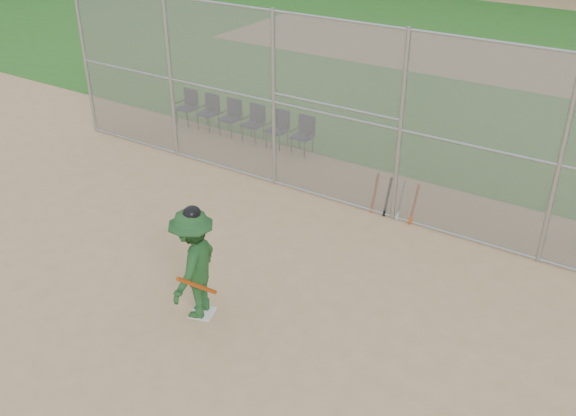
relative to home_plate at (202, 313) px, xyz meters
The scene contains 13 objects.
ground 0.45m from the home_plate, 48.32° to the right, with size 100.00×100.00×0.00m, color tan.
grass_strip 17.67m from the home_plate, 89.03° to the left, with size 100.00×100.00×0.00m, color #245F1C.
dirt_patch_far 17.67m from the home_plate, 89.03° to the left, with size 24.00×24.00×0.00m, color tan.
backstop_fence 5.11m from the home_plate, 86.33° to the left, with size 16.09×0.09×4.00m.
home_plate is the anchor object (origin of this frame).
batter_at_plate 0.98m from the home_plate, 153.40° to the right, with size 1.05×1.44×2.03m.
spare_bats 4.95m from the home_plate, 75.23° to the left, with size 0.96×0.37×0.84m.
chair_0 8.83m from the home_plate, 132.48° to the left, with size 0.54×0.52×0.96m, color #0E1A36, non-canonical shape.
chair_1 8.33m from the home_plate, 128.56° to the left, with size 0.54×0.52×0.96m, color #0E1A36, non-canonical shape.
chair_2 7.87m from the home_plate, 124.15° to the left, with size 0.54×0.52×0.96m, color #0E1A36, non-canonical shape.
chair_3 7.46m from the home_plate, 119.24° to the left, with size 0.54×0.52×0.96m, color #0E1A36, non-canonical shape.
chair_4 7.12m from the home_plate, 113.80° to the left, with size 0.54×0.52×0.96m, color #0E1A36, non-canonical shape.
chair_5 6.85m from the home_plate, 107.87° to the left, with size 0.54×0.52×0.96m, color #0E1A36, non-canonical shape.
Camera 1 is at (5.57, -6.05, 6.70)m, focal length 40.00 mm.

